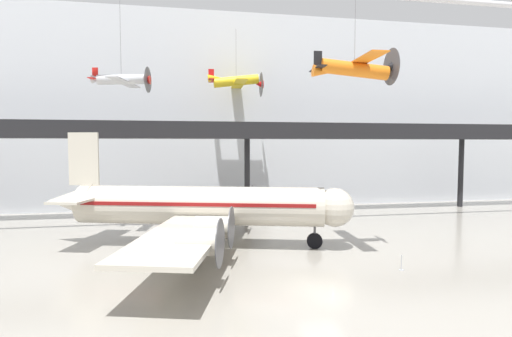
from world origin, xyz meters
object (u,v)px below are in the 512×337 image
(suspended_plane_orange_highwing, at_px, (355,69))
(airliner_silver_main, at_px, (198,206))
(suspended_plane_silver_racer, at_px, (121,80))
(stanchion_barrier, at_px, (401,266))
(suspended_plane_yellow_lowwing, at_px, (236,81))

(suspended_plane_orange_highwing, bearing_deg, airliner_silver_main, 160.82)
(suspended_plane_silver_racer, height_order, stanchion_barrier, suspended_plane_silver_racer)
(suspended_plane_yellow_lowwing, distance_m, stanchion_barrier, 31.56)
(suspended_plane_orange_highwing, bearing_deg, suspended_plane_silver_racer, 153.37)
(suspended_plane_yellow_lowwing, relative_size, stanchion_barrier, 8.04)
(suspended_plane_silver_racer, distance_m, stanchion_barrier, 29.34)
(airliner_silver_main, xyz_separation_m, stanchion_barrier, (13.57, -9.24, -3.13))
(suspended_plane_yellow_lowwing, bearing_deg, suspended_plane_silver_racer, -137.12)
(airliner_silver_main, relative_size, suspended_plane_yellow_lowwing, 3.50)
(suspended_plane_orange_highwing, bearing_deg, suspended_plane_yellow_lowwing, 109.83)
(airliner_silver_main, distance_m, suspended_plane_silver_racer, 14.60)
(suspended_plane_silver_racer, bearing_deg, suspended_plane_orange_highwing, -19.19)
(stanchion_barrier, bearing_deg, suspended_plane_silver_racer, 143.46)
(suspended_plane_orange_highwing, relative_size, stanchion_barrier, 9.05)
(stanchion_barrier, bearing_deg, airliner_silver_main, 145.73)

